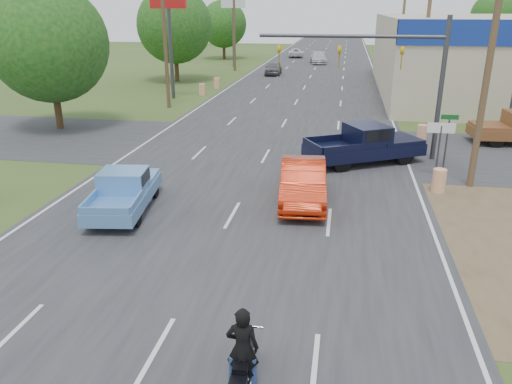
% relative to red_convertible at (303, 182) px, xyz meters
% --- Properties ---
extents(ground, '(200.00, 200.00, 0.00)m').
position_rel_red_convertible_xyz_m(ground, '(-2.47, -9.86, -0.82)').
color(ground, '#3B4B1E').
rests_on(ground, ground).
extents(main_road, '(15.00, 180.00, 0.02)m').
position_rel_red_convertible_xyz_m(main_road, '(-2.47, 30.14, -0.81)').
color(main_road, '#2D2D30').
rests_on(main_road, ground).
extents(cross_road, '(120.00, 10.00, 0.02)m').
position_rel_red_convertible_xyz_m(cross_road, '(-2.47, 8.14, -0.81)').
color(cross_road, '#2D2D30').
rests_on(cross_road, ground).
extents(utility_pole_1, '(2.00, 0.28, 10.00)m').
position_rel_red_convertible_xyz_m(utility_pole_1, '(7.03, 3.14, 4.50)').
color(utility_pole_1, '#4C3823').
rests_on(utility_pole_1, ground).
extents(utility_pole_2, '(2.00, 0.28, 10.00)m').
position_rel_red_convertible_xyz_m(utility_pole_2, '(7.03, 21.14, 4.50)').
color(utility_pole_2, '#4C3823').
rests_on(utility_pole_2, ground).
extents(utility_pole_3, '(2.00, 0.28, 10.00)m').
position_rel_red_convertible_xyz_m(utility_pole_3, '(7.03, 39.14, 4.50)').
color(utility_pole_3, '#4C3823').
rests_on(utility_pole_3, ground).
extents(utility_pole_5, '(2.00, 0.28, 10.00)m').
position_rel_red_convertible_xyz_m(utility_pole_5, '(-11.97, 18.14, 4.50)').
color(utility_pole_5, '#4C3823').
rests_on(utility_pole_5, ground).
extents(utility_pole_6, '(2.00, 0.28, 10.00)m').
position_rel_red_convertible_xyz_m(utility_pole_6, '(-11.97, 42.14, 4.50)').
color(utility_pole_6, '#4C3823').
rests_on(utility_pole_6, ground).
extents(tree_0, '(7.14, 7.14, 8.84)m').
position_rel_red_convertible_xyz_m(tree_0, '(-16.47, 10.14, 4.44)').
color(tree_0, '#422D19').
rests_on(tree_0, ground).
extents(tree_1, '(7.56, 7.56, 9.36)m').
position_rel_red_convertible_xyz_m(tree_1, '(-15.97, 32.14, 4.75)').
color(tree_1, '#422D19').
rests_on(tree_1, ground).
extents(tree_2, '(6.72, 6.72, 8.32)m').
position_rel_red_convertible_xyz_m(tree_2, '(-16.67, 56.14, 4.13)').
color(tree_2, '#422D19').
rests_on(tree_2, ground).
extents(tree_4, '(9.24, 9.24, 11.44)m').
position_rel_red_convertible_xyz_m(tree_4, '(-57.47, 65.14, 5.99)').
color(tree_4, '#422D19').
rests_on(tree_4, ground).
extents(tree_5, '(7.98, 7.98, 9.88)m').
position_rel_red_convertible_xyz_m(tree_5, '(27.53, 85.14, 5.06)').
color(tree_5, '#422D19').
rests_on(tree_5, ground).
extents(tree_6, '(8.82, 8.82, 10.92)m').
position_rel_red_convertible_xyz_m(tree_6, '(-32.47, 85.14, 5.68)').
color(tree_6, '#422D19').
rests_on(tree_6, ground).
extents(barrel_0, '(0.56, 0.56, 1.00)m').
position_rel_red_convertible_xyz_m(barrel_0, '(5.53, 2.14, -0.32)').
color(barrel_0, orange).
rests_on(barrel_0, ground).
extents(barrel_1, '(0.56, 0.56, 1.00)m').
position_rel_red_convertible_xyz_m(barrel_1, '(5.93, 10.64, -0.32)').
color(barrel_1, orange).
rests_on(barrel_1, ground).
extents(barrel_2, '(0.56, 0.56, 1.00)m').
position_rel_red_convertible_xyz_m(barrel_2, '(-10.97, 24.14, -0.32)').
color(barrel_2, orange).
rests_on(barrel_2, ground).
extents(barrel_3, '(0.56, 0.56, 1.00)m').
position_rel_red_convertible_xyz_m(barrel_3, '(-10.67, 28.14, -0.32)').
color(barrel_3, orange).
rests_on(barrel_3, ground).
extents(pole_sign_left_near, '(3.00, 0.35, 9.20)m').
position_rel_red_convertible_xyz_m(pole_sign_left_near, '(-12.97, 22.14, 6.35)').
color(pole_sign_left_near, '#3F3F44').
rests_on(pole_sign_left_near, ground).
extents(pole_sign_left_far, '(3.00, 0.35, 9.20)m').
position_rel_red_convertible_xyz_m(pole_sign_left_far, '(-12.97, 46.14, 6.35)').
color(pole_sign_left_far, '#3F3F44').
rests_on(pole_sign_left_far, ground).
extents(lane_sign, '(1.20, 0.08, 2.52)m').
position_rel_red_convertible_xyz_m(lane_sign, '(5.73, 4.14, 1.08)').
color(lane_sign, '#3F3F44').
rests_on(lane_sign, ground).
extents(street_name_sign, '(0.80, 0.08, 2.61)m').
position_rel_red_convertible_xyz_m(street_name_sign, '(6.33, 5.64, 0.79)').
color(street_name_sign, '#3F3F44').
rests_on(street_name_sign, ground).
extents(signal_mast, '(9.12, 0.40, 7.00)m').
position_rel_red_convertible_xyz_m(signal_mast, '(3.36, 7.14, 3.98)').
color(signal_mast, '#3F3F44').
rests_on(signal_mast, ground).
extents(red_convertible, '(2.14, 5.11, 1.64)m').
position_rel_red_convertible_xyz_m(red_convertible, '(0.00, 0.00, 0.00)').
color(red_convertible, '#AB1F07').
rests_on(red_convertible, ground).
extents(motorcycle, '(0.64, 2.08, 1.06)m').
position_rel_red_convertible_xyz_m(motorcycle, '(-0.27, -10.71, -0.35)').
color(motorcycle, black).
rests_on(motorcycle, ground).
extents(rider, '(0.68, 0.46, 1.82)m').
position_rel_red_convertible_xyz_m(rider, '(-0.27, -10.66, 0.09)').
color(rider, black).
rests_on(rider, ground).
extents(blue_pickup, '(2.53, 5.02, 1.59)m').
position_rel_red_convertible_xyz_m(blue_pickup, '(-6.62, -2.00, -0.02)').
color(blue_pickup, black).
rests_on(blue_pickup, ground).
extents(navy_pickup, '(6.15, 4.80, 1.93)m').
position_rel_red_convertible_xyz_m(navy_pickup, '(2.65, 5.93, 0.15)').
color(navy_pickup, black).
rests_on(navy_pickup, ground).
extents(distant_car_grey, '(1.93, 4.41, 1.48)m').
position_rel_red_convertible_xyz_m(distant_car_grey, '(-6.82, 39.24, -0.08)').
color(distant_car_grey, '#5A5A5F').
rests_on(distant_car_grey, ground).
extents(distant_car_silver, '(2.79, 5.33, 1.48)m').
position_rel_red_convertible_xyz_m(distant_car_silver, '(-2.46, 52.27, -0.08)').
color(distant_car_silver, silver).
rests_on(distant_car_silver, ground).
extents(distant_car_white, '(2.63, 4.84, 1.29)m').
position_rel_red_convertible_xyz_m(distant_car_white, '(-6.44, 60.90, -0.18)').
color(distant_car_white, silver).
rests_on(distant_car_white, ground).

